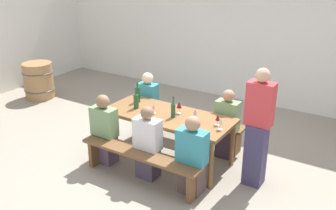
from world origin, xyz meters
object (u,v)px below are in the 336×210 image
object	(u,v)px
tasting_table	(168,119)
wine_glass_0	(221,122)
wine_glass_3	(179,105)
seated_guest_far_1	(227,126)
wine_glass_2	(195,112)
seated_guest_near_1	(148,145)
standing_host	(258,130)
wine_bottle_1	(136,101)
seated_guest_near_0	(105,131)
bench_near	(140,158)
wine_bottle_0	(173,110)
wine_glass_4	(218,118)
seated_guest_far_0	(148,106)
bench_far	(191,122)
wine_bottle_2	(138,94)
wine_glass_1	(154,107)
wine_barrel	(39,80)
seated_guest_near_2	(192,157)

from	to	relation	value
tasting_table	wine_glass_0	xyz separation A→B (m)	(0.88, -0.07, 0.20)
wine_glass_3	seated_guest_far_1	size ratio (longest dim) A/B	0.17
wine_glass_2	seated_guest_near_1	size ratio (longest dim) A/B	0.16
standing_host	wine_bottle_1	bearing A→B (deg)	3.69
seated_guest_near_0	seated_guest_near_1	bearing A→B (deg)	-90.00
bench_near	standing_host	world-z (taller)	standing_host
wine_bottle_0	wine_glass_4	world-z (taller)	wine_bottle_0
seated_guest_far_0	standing_host	bearing A→B (deg)	76.80
wine_bottle_1	wine_glass_2	world-z (taller)	wine_bottle_1
bench_far	seated_guest_near_0	size ratio (longest dim) A/B	1.71
tasting_table	wine_bottle_2	size ratio (longest dim) A/B	5.93
wine_glass_1	seated_guest_near_0	bearing A→B (deg)	-138.33
wine_glass_0	wine_glass_1	world-z (taller)	wine_glass_0
wine_bottle_1	wine_glass_4	distance (m)	1.34
seated_guest_near_0	seated_guest_far_0	bearing A→B (deg)	0.65
seated_guest_far_1	seated_guest_near_0	bearing A→B (deg)	-52.04
bench_far	seated_guest_far_1	size ratio (longest dim) A/B	1.69
seated_guest_far_1	standing_host	size ratio (longest dim) A/B	0.67
tasting_table	wine_glass_4	xyz separation A→B (m)	(0.78, 0.04, 0.19)
bench_near	wine_glass_0	distance (m)	1.22
tasting_table	bench_near	distance (m)	0.79
tasting_table	seated_guest_near_0	distance (m)	0.96
bench_near	seated_guest_near_0	xyz separation A→B (m)	(-0.76, 0.15, 0.16)
seated_guest_near_1	wine_barrel	distance (m)	4.14
seated_guest_far_0	tasting_table	bearing A→B (deg)	53.45
wine_glass_4	wine_barrel	bearing A→B (deg)	170.74
wine_bottle_0	tasting_table	bearing A→B (deg)	157.05
seated_guest_near_1	wine_barrel	bearing A→B (deg)	70.64
wine_bottle_1	seated_guest_near_2	size ratio (longest dim) A/B	0.30
bench_near	wine_bottle_1	bearing A→B (deg)	129.33
wine_glass_4	seated_guest_near_0	distance (m)	1.69
wine_glass_1	wine_glass_4	distance (m)	0.99
seated_guest_near_0	wine_barrel	bearing A→B (deg)	66.27
wine_glass_0	standing_host	bearing A→B (deg)	16.66
wine_barrel	wine_glass_0	bearing A→B (deg)	-10.35
wine_bottle_2	seated_guest_far_0	world-z (taller)	seated_guest_far_0
seated_guest_far_0	standing_host	world-z (taller)	standing_host
wine_bottle_2	wine_glass_4	world-z (taller)	wine_bottle_2
wine_glass_3	wine_glass_4	size ratio (longest dim) A/B	1.19
tasting_table	wine_glass_0	bearing A→B (deg)	-4.37
wine_bottle_1	seated_guest_near_0	xyz separation A→B (m)	(-0.21, -0.52, -0.36)
bench_far	seated_guest_far_0	world-z (taller)	seated_guest_far_0
bench_near	wine_bottle_2	distance (m)	1.25
wine_bottle_2	wine_glass_1	size ratio (longest dim) A/B	2.23
wine_bottle_0	wine_bottle_2	xyz separation A→B (m)	(-0.81, 0.23, 0.01)
wine_glass_2	seated_guest_far_1	xyz separation A→B (m)	(0.26, 0.54, -0.36)
wine_glass_3	seated_guest_near_0	distance (m)	1.18
wine_bottle_0	seated_guest_near_0	distance (m)	1.08
bench_near	wine_glass_3	distance (m)	1.00
seated_guest_near_0	seated_guest_near_2	distance (m)	1.48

